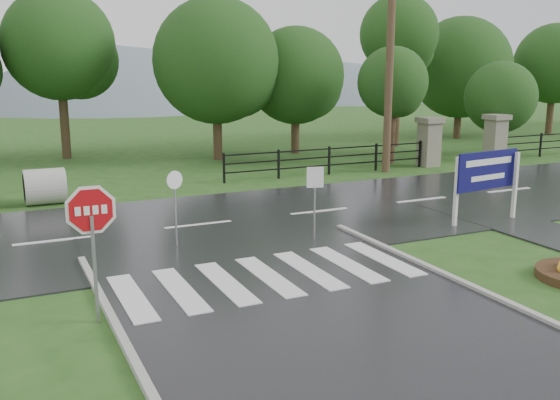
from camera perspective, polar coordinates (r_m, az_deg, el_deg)
ground at (r=9.82m, az=11.43°, el=-15.90°), size 120.00×120.00×0.00m
main_road at (r=18.28m, az=-7.47°, el=-2.39°), size 90.00×8.00×0.04m
crosswalk at (r=13.77m, az=-1.05°, el=-6.95°), size 6.50×2.80×0.02m
pillar_west at (r=29.49m, az=13.48°, el=5.30°), size 1.00×1.00×2.24m
pillar_east at (r=32.13m, az=19.11°, el=5.51°), size 1.00×1.00×2.24m
fence_west at (r=26.62m, az=4.52°, el=3.89°), size 9.58×0.08×1.20m
hills at (r=75.16m, az=-17.52°, el=-3.82°), size 102.00×48.00×48.00m
treeline at (r=31.85m, az=-13.49°, el=3.66°), size 83.20×5.20×10.00m
stop_sign at (r=11.46m, az=-16.84°, el=-1.97°), size 1.20×0.06×2.71m
estate_billboard at (r=19.17m, az=18.45°, el=2.28°), size 2.44×0.37×2.15m
reg_sign_small at (r=16.25m, az=3.21°, el=1.05°), size 0.43×0.16×2.01m
reg_sign_round at (r=15.94m, az=-9.57°, el=0.13°), size 0.45×0.17×2.00m
utility_pole_east at (r=27.29m, az=10.03°, el=13.19°), size 1.72×0.70×10.06m
entrance_tree_left at (r=29.86m, az=10.27°, el=10.50°), size 3.28×3.28×5.44m
entrance_tree_right at (r=34.17m, az=19.51°, el=8.83°), size 3.64×3.64×4.78m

